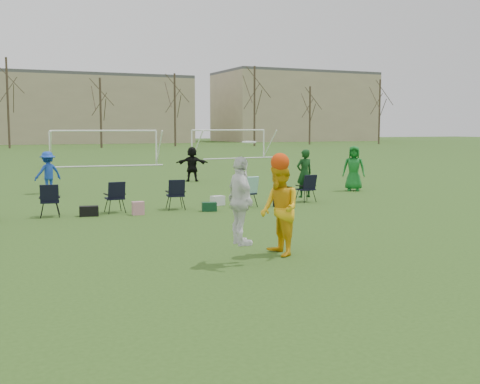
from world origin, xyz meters
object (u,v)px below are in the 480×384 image
fielder_green_far (354,168)px  goal_right (229,136)px  fielder_black (192,164)px  goal_mid (104,138)px  fielder_blue (48,173)px  center_contest (267,206)px

fielder_green_far → goal_right: bearing=113.8°
fielder_green_far → fielder_black: 8.32m
goal_mid → fielder_green_far: bearing=-70.7°
fielder_green_far → fielder_black: bearing=160.0°
goal_right → goal_mid: bearing=-161.4°
fielder_green_far → goal_right: size_ratio=0.25×
goal_mid → fielder_black: bearing=-81.0°
fielder_black → goal_mid: 14.63m
fielder_blue → fielder_green_far: fielder_green_far is taller
fielder_blue → center_contest: center_contest is taller
fielder_blue → fielder_black: fielder_black is taller
fielder_blue → goal_right: 29.43m
fielder_blue → goal_mid: bearing=-127.9°
center_contest → goal_mid: 31.77m
fielder_black → goal_right: 23.19m
fielder_blue → fielder_black: (7.07, 2.88, 0.01)m
goal_mid → goal_right: 13.42m
fielder_black → center_contest: 17.65m
goal_mid → goal_right: same height
fielder_green_far → center_contest: bearing=-95.7°
fielder_green_far → goal_mid: 22.28m
fielder_blue → goal_right: goal_right is taller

